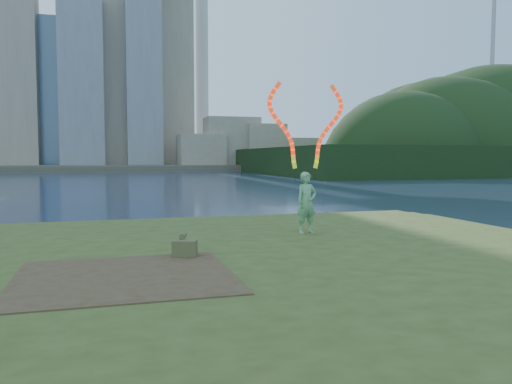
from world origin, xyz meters
name	(u,v)px	position (x,y,z in m)	size (l,w,h in m)	color
ground	(222,273)	(0.00, 0.00, 0.00)	(320.00, 320.00, 0.00)	#1A2742
grassy_knoll	(249,282)	(0.00, -2.30, 0.34)	(20.00, 18.00, 0.80)	#384819
dirt_patch	(125,276)	(-2.20, -3.20, 0.81)	(3.20, 3.00, 0.02)	#47331E
far_shore	(122,167)	(0.00, 95.00, 0.60)	(320.00, 40.00, 1.20)	#464234
wooded_hill	(487,171)	(59.57, 59.96, 0.16)	(78.00, 50.00, 63.00)	black
woman_with_ribbons	(306,172)	(2.08, 0.12, 2.25)	(1.95, 0.53, 3.86)	#127A1B
canvas_bag	(185,248)	(-1.11, -1.93, 0.97)	(0.50, 0.56, 0.41)	#434325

